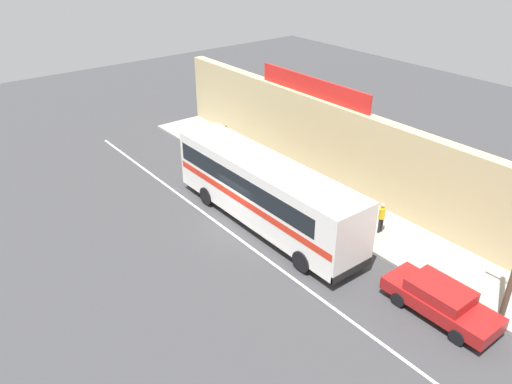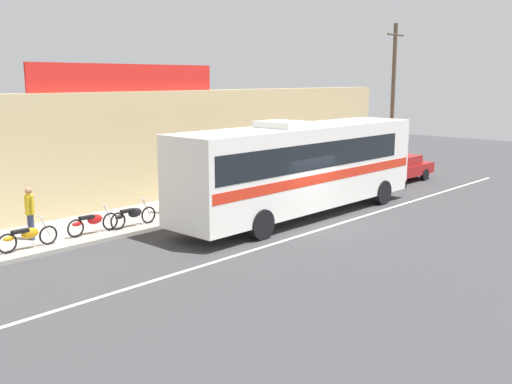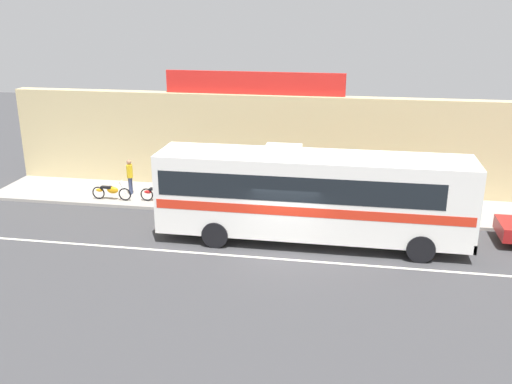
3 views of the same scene
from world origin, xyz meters
name	(u,v)px [view 3 (image 3 of 3)]	position (x,y,z in m)	size (l,w,h in m)	color
ground_plane	(285,250)	(0.00, 0.00, 0.00)	(70.00, 70.00, 0.00)	#3A3A3D
sidewalk_slab	(299,204)	(0.00, 5.20, 0.07)	(30.00, 3.60, 0.14)	gray
storefront_facade	(305,145)	(0.00, 7.35, 2.40)	(30.00, 0.70, 4.80)	tan
storefront_billboard	(254,83)	(-2.53, 7.35, 5.35)	(8.79, 0.12, 1.10)	red
road_center_stripe	(282,259)	(0.00, -0.80, 0.00)	(30.00, 0.14, 0.01)	silver
intercity_bus	(310,192)	(0.81, 1.03, 2.07)	(12.06, 2.61, 3.78)	white
motorcycle_green	(190,196)	(-4.95, 4.02, 0.57)	(1.92, 0.56, 0.94)	black
motorcycle_red	(111,191)	(-8.84, 4.06, 0.57)	(1.94, 0.56, 0.94)	black
motorcycle_blue	(159,193)	(-6.47, 4.19, 0.57)	(1.95, 0.56, 0.94)	black
pedestrian_far_right	(415,191)	(5.17, 4.98, 1.08)	(0.30, 0.48, 1.62)	black
pedestrian_by_curb	(130,174)	(-8.23, 5.02, 1.16)	(0.30, 0.48, 1.74)	navy
pedestrian_far_left	(238,181)	(-2.84, 4.83, 1.15)	(0.30, 0.48, 1.72)	brown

